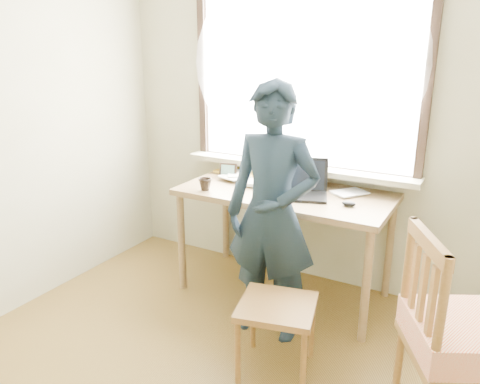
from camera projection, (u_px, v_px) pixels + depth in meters
The scene contains 13 objects.
room_shell at pixel (179, 94), 1.89m from camera, with size 3.52×4.02×2.61m.
desk at pixel (285, 202), 3.41m from camera, with size 1.52×0.76×0.82m.
laptop at pixel (301, 187), 3.28m from camera, with size 0.44×0.40×0.25m.
mug_white at pixel (281, 175), 3.61m from camera, with size 0.13×0.13×0.10m, color white.
mug_dark at pixel (205, 184), 3.39m from camera, with size 0.10×0.10×0.09m, color black.
mouse at pixel (349, 204), 3.07m from camera, with size 0.09×0.06×0.04m, color black.
desk_clutter at pixel (264, 177), 3.67m from camera, with size 0.87×0.56×0.05m.
book_a at pixel (248, 174), 3.79m from camera, with size 0.20×0.27×0.03m, color white.
book_b at pixel (342, 190), 3.39m from camera, with size 0.17×0.23×0.02m, color white.
picture_frame at pixel (228, 171), 3.71m from camera, with size 0.14×0.05×0.11m.
work_chair at pixel (277, 314), 2.65m from camera, with size 0.51×0.49×0.43m.
side_chair at pixel (459, 338), 2.12m from camera, with size 0.64×0.65×1.06m.
person at pixel (272, 214), 2.91m from camera, with size 0.60×0.39×1.64m, color black.
Camera 1 is at (1.13, -1.35, 1.82)m, focal length 35.00 mm.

